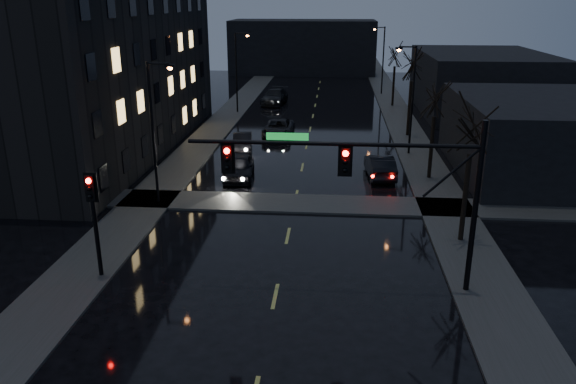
% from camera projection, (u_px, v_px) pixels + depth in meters
% --- Properties ---
extents(sidewalk_left, '(3.00, 140.00, 0.12)m').
position_uv_depth(sidewalk_left, '(210.00, 134.00, 48.30)').
color(sidewalk_left, '#2D2D2B').
rests_on(sidewalk_left, ground).
extents(sidewalk_right, '(3.00, 140.00, 0.12)m').
position_uv_depth(sidewalk_right, '(410.00, 138.00, 46.96)').
color(sidewalk_right, '#2D2D2B').
rests_on(sidewalk_right, ground).
extents(sidewalk_cross, '(40.00, 3.00, 0.12)m').
position_uv_depth(sidewalk_cross, '(294.00, 203.00, 32.09)').
color(sidewalk_cross, '#2D2D2B').
rests_on(sidewalk_cross, ground).
extents(apartment_block, '(12.00, 30.00, 12.00)m').
position_uv_depth(apartment_block, '(88.00, 71.00, 42.27)').
color(apartment_block, black).
rests_on(apartment_block, ground).
extents(commercial_right_near, '(10.00, 14.00, 5.00)m').
position_uv_depth(commercial_right_near, '(536.00, 137.00, 37.13)').
color(commercial_right_near, black).
rests_on(commercial_right_near, ground).
extents(commercial_right_far, '(12.00, 18.00, 6.00)m').
position_uv_depth(commercial_right_far, '(480.00, 82.00, 57.56)').
color(commercial_right_far, black).
rests_on(commercial_right_far, ground).
extents(far_block, '(22.00, 10.00, 8.00)m').
position_uv_depth(far_block, '(303.00, 47.00, 87.06)').
color(far_block, black).
rests_on(far_block, ground).
extents(signal_mast, '(11.11, 0.41, 7.00)m').
position_uv_depth(signal_mast, '(378.00, 174.00, 21.26)').
color(signal_mast, black).
rests_on(signal_mast, ground).
extents(signal_pole_left, '(0.35, 0.41, 4.53)m').
position_uv_depth(signal_pole_left, '(94.00, 211.00, 22.76)').
color(signal_pole_left, black).
rests_on(signal_pole_left, ground).
extents(tree_near, '(3.52, 3.52, 8.08)m').
position_uv_depth(tree_near, '(474.00, 115.00, 25.17)').
color(tree_near, black).
rests_on(tree_near, ground).
extents(tree_mid_a, '(3.30, 3.30, 7.58)m').
position_uv_depth(tree_mid_a, '(436.00, 89.00, 34.72)').
color(tree_mid_a, black).
rests_on(tree_mid_a, ground).
extents(tree_mid_b, '(3.74, 3.74, 8.59)m').
position_uv_depth(tree_mid_b, '(413.00, 57.00, 45.76)').
color(tree_mid_b, black).
rests_on(tree_mid_b, ground).
extents(tree_far, '(3.43, 3.43, 7.88)m').
position_uv_depth(tree_far, '(396.00, 49.00, 59.12)').
color(tree_far, black).
rests_on(tree_far, ground).
extents(streetlight_l_near, '(1.53, 0.28, 8.00)m').
position_uv_depth(streetlight_l_near, '(156.00, 122.00, 30.67)').
color(streetlight_l_near, black).
rests_on(streetlight_l_near, ground).
extents(streetlight_l_far, '(1.53, 0.28, 8.00)m').
position_uv_depth(streetlight_l_far, '(238.00, 66.00, 56.10)').
color(streetlight_l_far, black).
rests_on(streetlight_l_far, ground).
extents(streetlight_r_mid, '(1.53, 0.28, 8.00)m').
position_uv_depth(streetlight_r_mid, '(410.00, 91.00, 40.78)').
color(streetlight_r_mid, black).
rests_on(streetlight_r_mid, ground).
extents(streetlight_r_far, '(1.53, 0.28, 8.00)m').
position_uv_depth(streetlight_r_far, '(382.00, 55.00, 67.14)').
color(streetlight_r_far, black).
rests_on(streetlight_r_far, ground).
extents(oncoming_car_a, '(2.16, 4.68, 1.55)m').
position_uv_depth(oncoming_car_a, '(239.00, 167.00, 36.54)').
color(oncoming_car_a, black).
rests_on(oncoming_car_a, ground).
extents(oncoming_car_b, '(1.91, 4.16, 1.32)m').
position_uv_depth(oncoming_car_b, '(243.00, 142.00, 43.25)').
color(oncoming_car_b, black).
rests_on(oncoming_car_b, ground).
extents(oncoming_car_c, '(2.52, 5.15, 1.41)m').
position_uv_depth(oncoming_car_c, '(278.00, 128.00, 47.70)').
color(oncoming_car_c, black).
rests_on(oncoming_car_c, ground).
extents(oncoming_car_d, '(2.87, 5.90, 1.65)m').
position_uv_depth(oncoming_car_d, '(274.00, 97.00, 62.27)').
color(oncoming_car_d, black).
rests_on(oncoming_car_d, ground).
extents(lead_car, '(1.95, 4.63, 1.49)m').
position_uv_depth(lead_car, '(380.00, 166.00, 36.82)').
color(lead_car, black).
rests_on(lead_car, ground).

